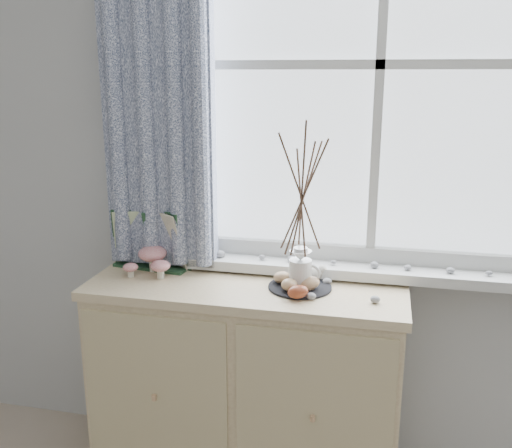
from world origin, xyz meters
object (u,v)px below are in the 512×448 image
botanical_book (148,240)px  toadstool_cluster (152,258)px  twig_pitcher (302,192)px  sideboard (246,385)px

botanical_book → toadstool_cluster: (0.03, -0.04, -0.06)m
botanical_book → twig_pitcher: size_ratio=0.57×
sideboard → toadstool_cluster: bearing=174.8°
toadstool_cluster → twig_pitcher: 0.67m
sideboard → toadstool_cluster: (-0.39, 0.04, 0.49)m
toadstool_cluster → botanical_book: bearing=129.3°
sideboard → twig_pitcher: (0.21, 0.01, 0.79)m
botanical_book → toadstool_cluster: 0.08m
twig_pitcher → toadstool_cluster: bearing=-164.8°
botanical_book → sideboard: bearing=-2.1°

